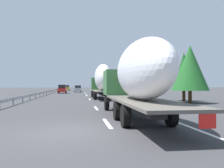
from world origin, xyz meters
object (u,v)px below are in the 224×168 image
(truck_trailing, at_px, (137,76))
(car_red_compact, at_px, (62,89))
(truck_lead, at_px, (102,80))
(car_yellow_coupe, at_px, (67,88))
(road_sign, at_px, (108,83))
(car_silver_hatch, at_px, (78,89))

(truck_trailing, height_order, car_red_compact, truck_trailing)
(truck_lead, bearing_deg, truck_trailing, -180.00)
(truck_trailing, relative_size, car_red_compact, 3.24)
(car_yellow_coupe, xyz_separation_m, car_red_compact, (-28.20, -0.36, 0.05))
(truck_trailing, bearing_deg, road_sign, -4.55)
(car_silver_hatch, bearing_deg, truck_trailing, -176.18)
(truck_lead, xyz_separation_m, car_yellow_coupe, (52.05, 7.46, -1.72))
(truck_trailing, distance_m, car_red_compact, 44.93)
(car_yellow_coupe, height_order, car_red_compact, car_red_compact)
(truck_trailing, xyz_separation_m, road_sign, (38.99, -3.10, -0.17))
(truck_lead, height_order, road_sign, truck_lead)
(car_red_compact, bearing_deg, car_silver_hatch, -23.54)
(car_silver_hatch, bearing_deg, road_sign, -154.06)
(truck_lead, bearing_deg, car_silver_hatch, 6.25)
(truck_lead, xyz_separation_m, road_sign, (18.49, -3.10, -0.37))
(truck_trailing, relative_size, car_yellow_coupe, 3.10)
(road_sign, bearing_deg, car_yellow_coupe, 17.48)
(truck_lead, distance_m, truck_trailing, 20.50)
(road_sign, bearing_deg, truck_lead, 170.48)
(car_silver_hatch, distance_m, car_yellow_coupe, 20.35)
(truck_trailing, xyz_separation_m, car_silver_hatch, (52.59, 3.51, -1.54))
(truck_trailing, bearing_deg, truck_lead, 0.00)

